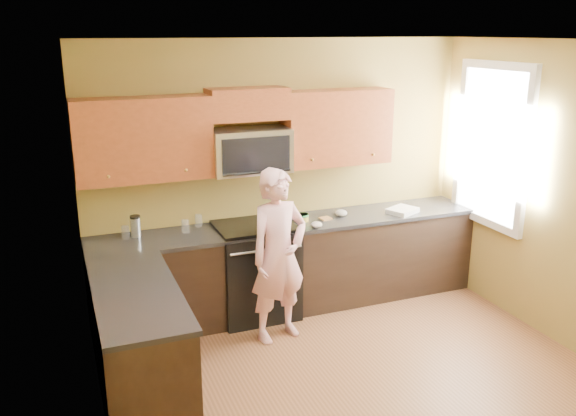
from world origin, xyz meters
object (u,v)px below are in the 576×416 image
woman (279,256)px  butter_tub (302,221)px  travel_mug (136,236)px  frying_pan (275,231)px  microwave (250,172)px  stove (256,270)px

woman → butter_tub: woman is taller
woman → travel_mug: size_ratio=8.03×
butter_tub → woman: bearing=-130.1°
woman → frying_pan: size_ratio=3.68×
microwave → frying_pan: bearing=-72.3°
woman → travel_mug: bearing=135.2°
stove → microwave: (0.00, 0.12, 0.97)m
stove → butter_tub: (0.51, 0.02, 0.45)m
microwave → woman: microwave is taller
microwave → travel_mug: microwave is taller
stove → travel_mug: 1.21m
stove → butter_tub: butter_tub is taller
travel_mug → frying_pan: bearing=-18.1°
stove → frying_pan: bearing=-64.1°
butter_tub → travel_mug: 1.63m
microwave → woman: 0.92m
stove → butter_tub: size_ratio=7.24×
woman → butter_tub: bearing=35.6°
butter_tub → travel_mug: (-1.62, 0.14, 0.00)m
frying_pan → butter_tub: 0.47m
stove → microwave: bearing=90.0°
stove → woman: size_ratio=0.59×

